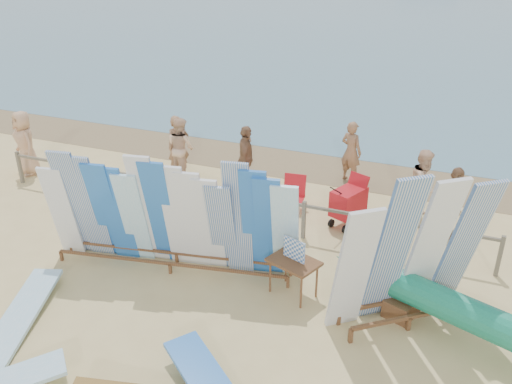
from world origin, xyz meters
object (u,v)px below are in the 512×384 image
at_px(side_surfboard_rack, 411,256).
at_px(beachgoer_2, 181,148).
at_px(outrigger_canoe, 505,332).
at_px(beachgoer_0, 25,143).
at_px(beach_chair_left, 293,200).
at_px(beachgoer_10, 453,203).
at_px(flat_board_a, 20,324).
at_px(beachgoer_7, 351,152).
at_px(beachgoer_8, 423,184).
at_px(beachgoer_4, 246,158).
at_px(beach_chair_right, 253,198).
at_px(main_surfboard_rack, 170,219).
at_px(stroller, 348,207).
at_px(beachgoer_1, 179,147).
at_px(vendor_table, 293,276).

xyz_separation_m(side_surfboard_rack, beachgoer_2, (-6.63, 4.14, -0.49)).
relative_size(side_surfboard_rack, outrigger_canoe, 0.49).
bearing_deg(side_surfboard_rack, beachgoer_0, 127.18).
bearing_deg(beachgoer_2, beach_chair_left, -171.87).
distance_m(beachgoer_0, beachgoer_10, 11.28).
xyz_separation_m(beach_chair_left, beachgoer_10, (3.64, 0.00, 0.59)).
bearing_deg(beachgoer_10, beachgoer_2, 64.99).
distance_m(flat_board_a, beachgoer_7, 9.07).
relative_size(beachgoer_7, beachgoer_10, 1.01).
distance_m(beachgoer_2, beachgoer_8, 6.44).
bearing_deg(beach_chair_left, beachgoer_4, 150.03).
distance_m(outrigger_canoe, beach_chair_right, 6.70).
distance_m(beachgoer_2, beachgoer_10, 7.19).
xyz_separation_m(side_surfboard_rack, beachgoer_8, (-0.18, 4.12, -0.49)).
bearing_deg(main_surfboard_rack, beachgoer_7, 57.21).
xyz_separation_m(beachgoer_7, beachgoer_8, (2.04, -1.46, 0.00)).
distance_m(beach_chair_left, beachgoer_8, 3.09).
relative_size(stroller, beachgoer_7, 0.70).
distance_m(beach_chair_left, beachgoer_2, 3.64).
bearing_deg(stroller, flat_board_a, -105.14).
height_order(stroller, beachgoer_8, beachgoer_8).
bearing_deg(outrigger_canoe, beachgoer_7, 142.89).
distance_m(main_surfboard_rack, outrigger_canoe, 6.15).
bearing_deg(beachgoer_10, beach_chair_right, 73.75).
xyz_separation_m(flat_board_a, beachgoer_8, (5.98, 6.67, 0.85)).
bearing_deg(beachgoer_0, beach_chair_left, 31.47).
xyz_separation_m(beach_chair_right, beachgoer_0, (-6.65, -0.43, 0.68)).
bearing_deg(main_surfboard_rack, beachgoer_10, 23.44).
relative_size(main_surfboard_rack, beachgoer_10, 3.04).
distance_m(outrigger_canoe, beach_chair_left, 6.04).
bearing_deg(beachgoer_0, flat_board_a, -22.37).
bearing_deg(stroller, beach_chair_right, -158.70).
bearing_deg(beachgoer_10, beachgoer_7, 32.32).
distance_m(side_surfboard_rack, beachgoer_8, 4.15).
bearing_deg(beachgoer_4, beach_chair_right, -166.91).
relative_size(main_surfboard_rack, beachgoer_2, 3.00).
bearing_deg(beachgoer_7, stroller, 123.54).
relative_size(side_surfboard_rack, stroller, 2.50).
relative_size(beachgoer_7, beachgoer_4, 0.97).
relative_size(side_surfboard_rack, beachgoer_1, 1.72).
distance_m(beachgoer_0, beachgoer_1, 4.27).
bearing_deg(beachgoer_4, vendor_table, -166.47).
xyz_separation_m(outrigger_canoe, beachgoer_2, (-8.19, 4.57, 0.28)).
bearing_deg(beachgoer_7, beachgoer_10, 162.69).
bearing_deg(beachgoer_0, beachgoer_8, 34.23).
xyz_separation_m(stroller, beachgoer_10, (2.22, 0.29, 0.36)).
xyz_separation_m(beachgoer_0, beachgoer_1, (4.02, 1.44, -0.05)).
height_order(flat_board_a, beachgoer_1, beachgoer_1).
bearing_deg(beachgoer_8, beachgoer_2, 108.53).
bearing_deg(outrigger_canoe, flat_board_a, -144.06).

